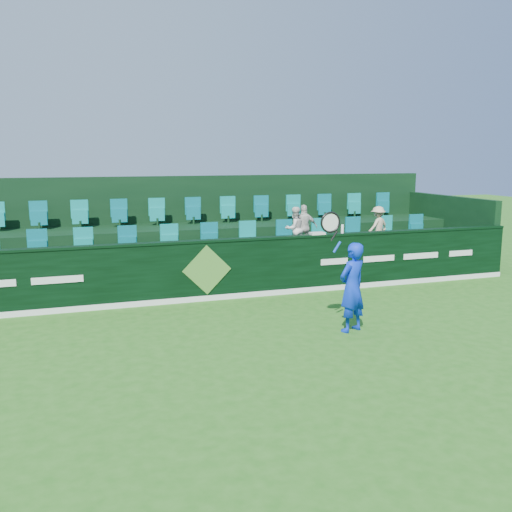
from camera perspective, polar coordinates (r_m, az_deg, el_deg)
name	(u,v)px	position (r m, az deg, el deg)	size (l,w,h in m)	color
ground	(268,360)	(9.13, 1.17, -10.34)	(60.00, 60.00, 0.00)	#256518
sponsor_hoarding	(206,270)	(12.64, -5.04, -1.42)	(16.00, 0.25, 1.35)	black
stand_tier_front	(195,273)	(13.75, -6.14, -1.67)	(16.00, 2.00, 0.80)	black
stand_tier_back	(179,250)	(15.53, -7.71, 0.59)	(16.00, 1.80, 1.30)	black
stand_rear	(175,227)	(15.88, -8.08, 2.86)	(16.00, 4.10, 2.60)	black
seat_row_front	(191,241)	(14.01, -6.55, 1.45)	(13.50, 0.50, 0.60)	#0E8E86
seat_row_back	(176,214)	(15.70, -8.01, 4.18)	(13.50, 0.50, 0.60)	#0E8E86
tennis_player	(352,286)	(10.47, 9.55, -3.01)	(1.13, 0.59, 2.30)	#0C2FD3
spectator_left	(295,229)	(14.39, 3.88, 2.74)	(0.54, 0.42, 1.10)	silver
spectator_middle	(304,227)	(14.49, 4.84, 2.86)	(0.67, 0.28, 1.15)	beige
spectator_right	(378,226)	(15.47, 12.09, 2.95)	(0.68, 0.39, 1.05)	beige
towel	(317,233)	(13.41, 6.14, 2.27)	(0.34, 0.22, 0.05)	silver
drinks_bottle	(342,229)	(13.69, 8.63, 2.70)	(0.07, 0.07, 0.21)	white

